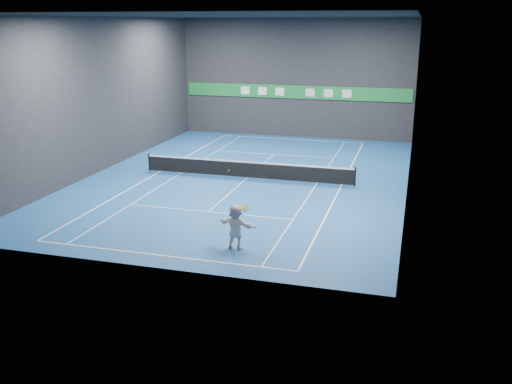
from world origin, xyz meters
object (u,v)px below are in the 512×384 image
(player, at_px, (236,227))
(tennis_net, at_px, (247,169))
(tennis_ball, at_px, (229,170))
(tennis_racket, at_px, (244,209))

(player, relative_size, tennis_net, 0.15)
(player, xyz_separation_m, tennis_ball, (-0.33, 0.19, 2.23))
(tennis_net, bearing_deg, tennis_ball, -77.17)
(tennis_ball, relative_size, tennis_net, 0.00)
(player, bearing_deg, tennis_ball, -15.90)
(tennis_ball, bearing_deg, tennis_racket, -11.53)
(player, relative_size, tennis_racket, 3.35)
(tennis_ball, bearing_deg, tennis_net, 102.83)
(tennis_racket, bearing_deg, tennis_ball, 168.47)
(tennis_ball, relative_size, tennis_racket, 0.11)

